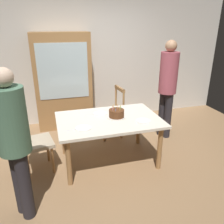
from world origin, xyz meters
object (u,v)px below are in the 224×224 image
object	(u,v)px
birthday_cake	(117,114)
plate_far_side	(100,113)
plate_near_guest	(143,121)
china_cabinet	(63,82)
person_celebrant	(14,139)
person_guest	(168,84)
chair_spindle_back	(111,113)
dining_table	(109,124)
chair_upholstered	(29,139)
plate_near_celebrant	(83,128)

from	to	relation	value
birthday_cake	plate_far_side	distance (m)	0.30
plate_near_guest	china_cabinet	xyz separation A→B (m)	(-0.97, 1.79, 0.22)
plate_far_side	person_celebrant	distance (m)	1.52
person_guest	china_cabinet	distance (m)	2.04
chair_spindle_back	plate_near_guest	bearing A→B (deg)	-80.34
dining_table	china_cabinet	distance (m)	1.67
dining_table	plate_far_side	size ratio (longest dim) A/B	6.90
dining_table	plate_near_guest	size ratio (longest dim) A/B	6.90
dining_table	chair_spindle_back	size ratio (longest dim) A/B	1.60
birthday_cake	person_guest	world-z (taller)	person_guest
dining_table	china_cabinet	world-z (taller)	china_cabinet
chair_upholstered	china_cabinet	world-z (taller)	china_cabinet
plate_near_celebrant	plate_near_guest	bearing A→B (deg)	0.00
plate_near_guest	chair_spindle_back	world-z (taller)	chair_spindle_back
plate_near_guest	plate_far_side	bearing A→B (deg)	139.34
person_celebrant	plate_near_celebrant	bearing A→B (deg)	34.53
chair_spindle_back	birthday_cake	bearing A→B (deg)	-100.49
person_celebrant	plate_far_side	bearing A→B (deg)	41.51
chair_spindle_back	person_guest	distance (m)	1.16
plate_near_guest	chair_upholstered	distance (m)	1.64
dining_table	birthday_cake	distance (m)	0.19
chair_upholstered	plate_near_guest	bearing A→B (deg)	-9.61
dining_table	person_guest	size ratio (longest dim) A/B	0.85
dining_table	plate_far_side	xyz separation A→B (m)	(-0.08, 0.23, 0.09)
dining_table	china_cabinet	xyz separation A→B (m)	(-0.52, 1.56, 0.31)
plate_near_guest	person_celebrant	xyz separation A→B (m)	(-1.65, -0.54, 0.23)
plate_near_guest	person_celebrant	bearing A→B (deg)	-161.99
plate_far_side	person_guest	distance (m)	1.39
birthday_cake	chair_upholstered	size ratio (longest dim) A/B	0.29
plate_far_side	chair_upholstered	bearing A→B (deg)	-170.20
dining_table	chair_spindle_back	world-z (taller)	chair_spindle_back
chair_spindle_back	china_cabinet	size ratio (longest dim) A/B	0.50
chair_upholstered	person_guest	world-z (taller)	person_guest
chair_spindle_back	person_celebrant	xyz separation A→B (m)	(-1.47, -1.60, 0.50)
chair_spindle_back	china_cabinet	distance (m)	1.18
birthday_cake	plate_far_side	bearing A→B (deg)	132.33
dining_table	chair_spindle_back	bearing A→B (deg)	71.66
plate_near_celebrant	person_guest	bearing A→B (deg)	24.82
plate_far_side	person_guest	world-z (taller)	person_guest
plate_near_guest	china_cabinet	size ratio (longest dim) A/B	0.12
plate_near_guest	chair_spindle_back	bearing A→B (deg)	99.66
person_celebrant	person_guest	distance (m)	2.77
birthday_cake	chair_upholstered	world-z (taller)	chair_upholstered
chair_spindle_back	china_cabinet	xyz separation A→B (m)	(-0.79, 0.73, 0.49)
chair_spindle_back	person_celebrant	world-z (taller)	person_celebrant
plate_near_celebrant	plate_far_side	size ratio (longest dim) A/B	1.00
birthday_cake	chair_spindle_back	bearing A→B (deg)	79.51
birthday_cake	plate_near_guest	bearing A→B (deg)	-35.58
plate_near_guest	chair_upholstered	bearing A→B (deg)	170.39
birthday_cake	plate_near_celebrant	world-z (taller)	birthday_cake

